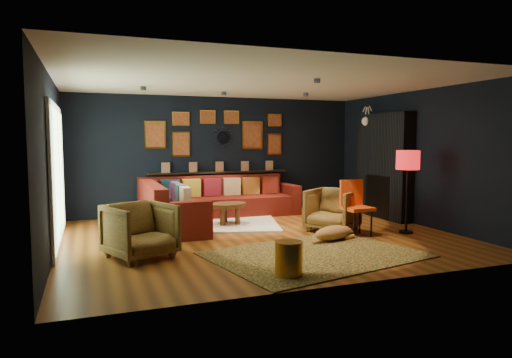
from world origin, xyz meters
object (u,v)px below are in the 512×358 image
object	(u,v)px
coffee_table	(228,207)
armchair_right	(333,208)
pouf	(177,221)
armchair_left	(140,228)
floor_lamp	(408,164)
orange_chair	(355,203)
gold_stool	(289,259)
sectional	(202,205)
dog	(333,230)

from	to	relation	value
coffee_table	armchair_right	xyz separation A→B (m)	(1.63, -1.16, 0.07)
pouf	armchair_right	size ratio (longest dim) A/B	0.69
armchair_left	armchair_right	xyz separation A→B (m)	(3.48, 0.76, -0.00)
floor_lamp	pouf	bearing A→B (deg)	159.52
orange_chair	floor_lamp	world-z (taller)	floor_lamp
gold_stool	sectional	bearing A→B (deg)	91.63
sectional	gold_stool	size ratio (longest dim) A/B	8.01
sectional	coffee_table	bearing A→B (deg)	-59.56
coffee_table	floor_lamp	size ratio (longest dim) A/B	0.62
sectional	floor_lamp	xyz separation A→B (m)	(3.11, -2.42, 0.90)
gold_stool	dog	size ratio (longest dim) A/B	0.41
coffee_table	floor_lamp	world-z (taller)	floor_lamp
sectional	pouf	world-z (taller)	sectional
armchair_left	orange_chair	xyz separation A→B (m)	(3.66, 0.31, 0.14)
pouf	dog	world-z (taller)	pouf
floor_lamp	dog	distance (m)	1.86
sectional	armchair_left	world-z (taller)	sectional
sectional	coffee_table	size ratio (longest dim) A/B	3.73
dog	gold_stool	bearing A→B (deg)	-151.59
armchair_left	floor_lamp	size ratio (longest dim) A/B	0.58
pouf	dog	xyz separation A→B (m)	(2.27, -1.52, -0.04)
pouf	orange_chair	bearing A→B (deg)	-23.19
orange_chair	armchair_right	bearing A→B (deg)	111.00
coffee_table	sectional	bearing A→B (deg)	120.44
armchair_right	coffee_table	bearing A→B (deg)	-162.45
armchair_left	orange_chair	distance (m)	3.68
armchair_right	gold_stool	bearing A→B (deg)	-77.01
pouf	orange_chair	world-z (taller)	orange_chair
armchair_left	gold_stool	size ratio (longest dim) A/B	1.99
armchair_left	armchair_right	distance (m)	3.56
coffee_table	orange_chair	world-z (taller)	orange_chair
sectional	coffee_table	world-z (taller)	sectional
pouf	gold_stool	world-z (taller)	gold_stool
sectional	armchair_left	bearing A→B (deg)	-120.39
orange_chair	coffee_table	bearing A→B (deg)	137.30
armchair_right	orange_chair	bearing A→B (deg)	-14.85
armchair_left	floor_lamp	bearing A→B (deg)	-22.57
armchair_left	dog	size ratio (longest dim) A/B	0.83
floor_lamp	orange_chair	bearing A→B (deg)	168.35
floor_lamp	dog	world-z (taller)	floor_lamp
armchair_left	dog	distance (m)	3.08
armchair_right	gold_stool	world-z (taller)	armchair_right
armchair_left	gold_stool	world-z (taller)	armchair_left
coffee_table	floor_lamp	bearing A→B (deg)	-33.22
armchair_left	armchair_right	world-z (taller)	armchair_left
pouf	dog	bearing A→B (deg)	-33.93
gold_stool	orange_chair	size ratio (longest dim) A/B	0.45
coffee_table	dog	xyz separation A→B (m)	(1.22, -1.91, -0.17)
dog	pouf	bearing A→B (deg)	128.92
sectional	gold_stool	xyz separation A→B (m)	(0.11, -4.02, -0.11)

